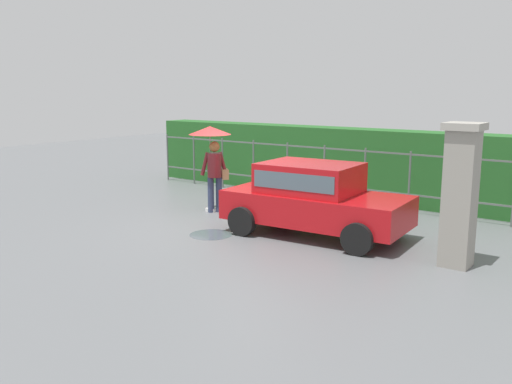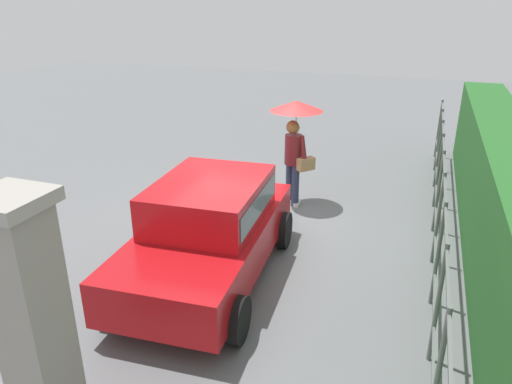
% 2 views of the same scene
% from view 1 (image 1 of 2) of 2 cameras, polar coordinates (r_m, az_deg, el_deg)
% --- Properties ---
extents(ground_plane, '(40.00, 40.00, 0.00)m').
position_cam_1_polar(ground_plane, '(12.22, -0.79, -3.36)').
color(ground_plane, slate).
extents(car, '(3.83, 2.07, 1.48)m').
position_cam_1_polar(car, '(11.25, 5.98, -0.45)').
color(car, '#B71116').
rests_on(car, ground).
extents(pedestrian, '(1.02, 1.02, 2.08)m').
position_cam_1_polar(pedestrian, '(13.26, -4.54, 4.52)').
color(pedestrian, '#2D3856').
rests_on(pedestrian, ground).
extents(gate_pillar, '(0.60, 0.60, 2.42)m').
position_cam_1_polar(gate_pillar, '(9.73, 20.37, -0.20)').
color(gate_pillar, gray).
rests_on(gate_pillar, ground).
extents(fence_section, '(11.71, 0.05, 1.50)m').
position_cam_1_polar(fence_section, '(14.65, 7.06, 2.20)').
color(fence_section, '#59605B').
rests_on(fence_section, ground).
extents(hedge_row, '(12.66, 0.90, 1.90)m').
position_cam_1_polar(hedge_row, '(15.43, 8.75, 3.06)').
color(hedge_row, '#235B23').
rests_on(hedge_row, ground).
extents(puddle_near, '(0.89, 0.89, 0.00)m').
position_cam_1_polar(puddle_near, '(11.40, -4.69, -4.41)').
color(puddle_near, '#4C545B').
rests_on(puddle_near, ground).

